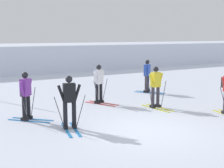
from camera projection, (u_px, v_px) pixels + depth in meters
The scene contains 7 objects.
ground_plane at pixel (147, 130), 9.91m from camera, with size 120.00×120.00×0.00m, color silver.
far_snow_ridge at pixel (3, 58), 27.06m from camera, with size 80.00×9.43×2.16m, color silver.
skier_yellow at pixel (156, 86), 12.85m from camera, with size 1.00×1.62×1.71m.
skier_white at pixel (99, 83), 13.68m from camera, with size 1.00×1.61×1.71m.
skier_black at pixel (69, 101), 9.91m from camera, with size 0.98×1.64×1.71m.
skier_purple at pixel (26, 95), 10.94m from camera, with size 1.37×1.41×1.71m.
skier_blue at pixel (147, 75), 16.33m from camera, with size 1.18×1.55×1.71m.
Camera 1 is at (-5.88, -7.63, 2.95)m, focal length 50.36 mm.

